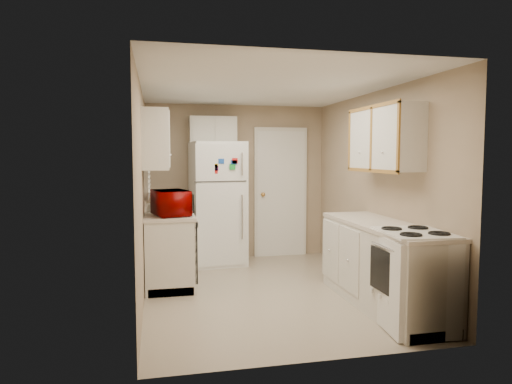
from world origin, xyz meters
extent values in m
plane|color=#C1B29B|center=(0.00, 0.00, 0.00)|extent=(3.80, 3.80, 0.00)
plane|color=white|center=(0.00, 0.00, 2.40)|extent=(3.80, 3.80, 0.00)
plane|color=tan|center=(-1.40, 0.00, 1.20)|extent=(3.80, 3.80, 0.00)
plane|color=tan|center=(1.40, 0.00, 1.20)|extent=(3.80, 3.80, 0.00)
plane|color=tan|center=(0.00, 1.90, 1.20)|extent=(2.80, 2.80, 0.00)
plane|color=tan|center=(0.00, -1.90, 1.20)|extent=(2.80, 2.80, 0.00)
cube|color=silver|center=(-1.10, 0.90, 0.45)|extent=(0.60, 1.80, 0.90)
cube|color=black|center=(-0.81, 0.30, 0.49)|extent=(0.03, 0.58, 0.72)
cube|color=gray|center=(-1.10, 1.05, 0.86)|extent=(0.54, 0.74, 0.16)
imported|color=#810100|center=(-1.08, 0.34, 1.05)|extent=(0.60, 0.43, 0.36)
imported|color=beige|center=(-1.15, 1.42, 1.00)|extent=(0.09, 0.09, 0.17)
cube|color=silver|center=(-1.36, 1.05, 1.60)|extent=(0.10, 0.98, 1.08)
cube|color=silver|center=(-1.25, 0.22, 1.80)|extent=(0.30, 0.45, 0.70)
cube|color=white|center=(-0.36, 1.54, 0.91)|extent=(0.81, 0.79, 1.82)
cube|color=silver|center=(-0.40, 1.75, 2.00)|extent=(0.70, 0.30, 0.40)
cube|color=white|center=(0.70, 1.86, 1.02)|extent=(0.86, 0.06, 2.08)
cube|color=silver|center=(1.10, -0.80, 0.45)|extent=(0.60, 2.00, 0.90)
cube|color=white|center=(1.09, -1.42, 0.44)|extent=(0.65, 0.77, 0.87)
cube|color=silver|center=(1.25, -0.50, 1.80)|extent=(0.30, 1.20, 0.70)
camera|label=1|loc=(-1.24, -5.18, 1.62)|focal=32.00mm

